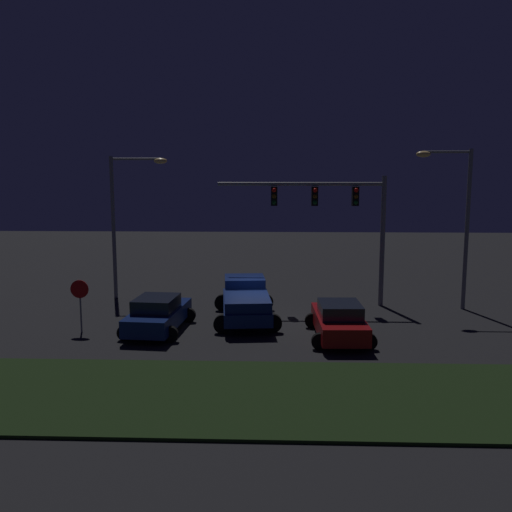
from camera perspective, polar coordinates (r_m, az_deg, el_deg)
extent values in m
plane|color=black|center=(24.71, 0.22, -6.91)|extent=(80.00, 80.00, 0.00)
cube|color=black|center=(16.78, -0.73, -14.26)|extent=(23.86, 5.72, 0.10)
cube|color=navy|center=(24.80, -1.07, -5.24)|extent=(2.52, 5.57, 0.55)
cube|color=navy|center=(25.81, -1.19, -3.11)|extent=(2.02, 2.07, 0.85)
cube|color=black|center=(25.79, -1.20, -2.83)|extent=(1.90, 1.69, 0.51)
cube|color=navy|center=(23.64, -0.96, -4.68)|extent=(2.21, 3.20, 0.45)
cylinder|color=black|center=(26.74, -3.47, -4.86)|extent=(0.80, 0.22, 0.80)
cylinder|color=black|center=(26.82, 0.95, -4.81)|extent=(0.80, 0.22, 0.80)
cylinder|color=black|center=(22.97, -3.44, -7.07)|extent=(0.80, 0.22, 0.80)
cylinder|color=black|center=(23.06, 1.72, -7.00)|extent=(0.80, 0.22, 0.80)
cube|color=navy|center=(23.61, -10.09, -6.23)|extent=(2.16, 4.53, 0.70)
cube|color=black|center=(23.23, -10.31, -4.89)|extent=(1.76, 2.13, 0.55)
cylinder|color=black|center=(25.34, -11.09, -5.93)|extent=(0.64, 0.22, 0.64)
cylinder|color=black|center=(24.84, -7.02, -6.13)|extent=(0.64, 0.22, 0.64)
cylinder|color=black|center=(22.61, -13.43, -7.75)|extent=(0.64, 0.22, 0.64)
cylinder|color=black|center=(22.05, -8.90, -8.03)|extent=(0.64, 0.22, 0.64)
cube|color=maroon|center=(22.49, 8.58, -6.93)|extent=(1.93, 4.45, 0.70)
cube|color=black|center=(22.09, 8.71, -5.54)|extent=(1.66, 2.05, 0.55)
cylinder|color=black|center=(23.89, 5.86, -6.69)|extent=(0.64, 0.22, 0.64)
cylinder|color=black|center=(24.13, 10.24, -6.63)|extent=(0.64, 0.22, 0.64)
cylinder|color=black|center=(21.03, 6.64, -8.80)|extent=(0.64, 0.22, 0.64)
cylinder|color=black|center=(21.30, 11.62, -8.69)|extent=(0.64, 0.22, 0.64)
cylinder|color=slate|center=(28.01, 13.00, 1.46)|extent=(0.24, 0.24, 6.50)
cylinder|color=slate|center=(27.34, 4.66, 7.47)|extent=(8.20, 0.18, 0.18)
cube|color=black|center=(27.61, 10.28, 6.13)|extent=(0.32, 0.44, 0.95)
sphere|color=red|center=(27.37, 10.36, 6.74)|extent=(0.22, 0.22, 0.22)
sphere|color=#59380A|center=(27.38, 10.35, 6.11)|extent=(0.22, 0.22, 0.22)
sphere|color=#0C4719|center=(27.39, 10.33, 5.49)|extent=(0.22, 0.22, 0.22)
cube|color=black|center=(27.40, 6.11, 6.20)|extent=(0.32, 0.44, 0.95)
sphere|color=red|center=(27.16, 6.16, 6.82)|extent=(0.22, 0.22, 0.22)
sphere|color=#59380A|center=(27.17, 6.15, 6.18)|extent=(0.22, 0.22, 0.22)
sphere|color=#0C4719|center=(27.18, 6.14, 5.55)|extent=(0.22, 0.22, 0.22)
cube|color=black|center=(27.33, 1.90, 6.24)|extent=(0.32, 0.44, 0.95)
sphere|color=red|center=(27.09, 1.90, 6.86)|extent=(0.22, 0.22, 0.22)
sphere|color=#59380A|center=(27.10, 1.90, 6.22)|extent=(0.22, 0.22, 0.22)
sphere|color=#0C4719|center=(27.11, 1.90, 5.59)|extent=(0.22, 0.22, 0.22)
cylinder|color=slate|center=(29.98, -14.58, 2.82)|extent=(0.20, 0.20, 7.51)
cylinder|color=slate|center=(29.52, -12.40, 9.82)|extent=(2.59, 0.12, 0.12)
ellipsoid|color=#F9CC72|center=(29.22, -9.89, 9.71)|extent=(0.70, 0.44, 0.30)
cylinder|color=slate|center=(28.38, 21.06, 2.49)|extent=(0.20, 0.20, 7.77)
cylinder|color=slate|center=(27.94, 19.26, 10.17)|extent=(2.24, 0.12, 0.12)
ellipsoid|color=#F9CC72|center=(27.63, 17.00, 10.09)|extent=(0.70, 0.44, 0.30)
cylinder|color=slate|center=(24.06, -17.76, -5.03)|extent=(0.07, 0.07, 2.20)
cylinder|color=#B20C0F|center=(23.87, -17.86, -3.29)|extent=(0.76, 0.03, 0.76)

